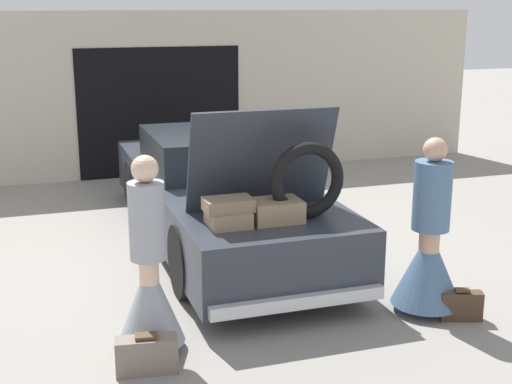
# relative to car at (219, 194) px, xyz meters

# --- Properties ---
(ground_plane) EXTENTS (40.00, 40.00, 0.00)m
(ground_plane) POSITION_rel_car_xyz_m (-0.00, 0.00, -0.62)
(ground_plane) COLOR gray
(garage_wall_back) EXTENTS (12.00, 0.14, 2.80)m
(garage_wall_back) POSITION_rel_car_xyz_m (-0.00, 3.86, 0.78)
(garage_wall_back) COLOR beige
(garage_wall_back) RESTS_ON ground_plane
(car) EXTENTS (1.81, 5.41, 1.92)m
(car) POSITION_rel_car_xyz_m (0.00, 0.00, 0.00)
(car) COLOR #2D333D
(car) RESTS_ON ground_plane
(person_left) EXTENTS (0.58, 0.58, 1.72)m
(person_left) POSITION_rel_car_xyz_m (-1.34, -2.65, 0.00)
(person_left) COLOR beige
(person_left) RESTS_ON ground_plane
(person_right) EXTENTS (0.68, 0.68, 1.71)m
(person_right) POSITION_rel_car_xyz_m (1.34, -2.67, -0.01)
(person_right) COLOR tan
(person_right) RESTS_ON ground_plane
(suitcase_beside_left_person) EXTENTS (0.52, 0.25, 0.33)m
(suitcase_beside_left_person) POSITION_rel_car_xyz_m (-1.44, -3.03, -0.46)
(suitcase_beside_left_person) COLOR #75665B
(suitcase_beside_left_person) RESTS_ON ground_plane
(suitcase_beside_right_person) EXTENTS (0.41, 0.25, 0.31)m
(suitcase_beside_right_person) POSITION_rel_car_xyz_m (1.54, -2.96, -0.47)
(suitcase_beside_right_person) COLOR #473323
(suitcase_beside_right_person) RESTS_ON ground_plane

